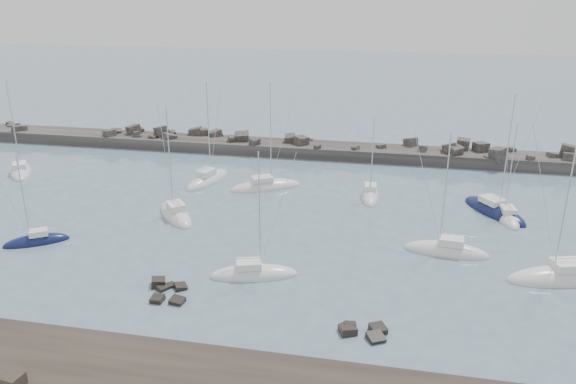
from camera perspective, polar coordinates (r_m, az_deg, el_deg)
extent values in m
plane|color=slate|center=(59.06, -5.19, -6.30)|extent=(400.00, 400.00, 0.00)
cube|color=black|center=(44.78, -26.25, -16.80)|extent=(1.67, 1.48, 0.93)
cube|color=black|center=(53.51, -10.89, -9.63)|extent=(1.67, 1.51, 1.23)
cube|color=black|center=(51.95, -13.09, -10.74)|extent=(1.13, 1.21, 1.11)
cube|color=black|center=(53.72, -12.63, -9.71)|extent=(1.35, 1.30, 1.08)
cube|color=black|center=(54.40, -13.04, -9.22)|extent=(1.77, 1.83, 1.52)
cube|color=black|center=(51.33, -11.17, -10.92)|extent=(1.42, 1.30, 0.99)
cube|color=black|center=(53.96, -11.97, -9.33)|extent=(1.25, 1.25, 0.50)
cube|color=black|center=(47.20, 6.33, -13.63)|extent=(1.03, 1.14, 1.00)
cube|color=black|center=(46.38, 8.86, -14.65)|extent=(1.81, 1.84, 1.23)
cube|color=black|center=(46.78, 6.07, -13.97)|extent=(1.72, 1.81, 1.20)
cube|color=black|center=(47.22, 9.13, -13.64)|extent=(1.68, 1.72, 0.79)
cube|color=black|center=(47.34, 6.07, -13.48)|extent=(1.52, 1.50, 0.83)
cube|color=#302D2A|center=(95.16, -3.07, 4.23)|extent=(115.00, 6.00, 3.20)
cube|color=#302D2A|center=(101.23, -15.16, 5.67)|extent=(1.50, 1.54, 1.09)
cube|color=#302D2A|center=(94.91, 25.39, 3.25)|extent=(2.32, 1.98, 1.60)
cube|color=#302D2A|center=(90.44, 6.89, 4.37)|extent=(1.53, 1.42, 1.12)
cube|color=#302D2A|center=(104.69, -14.92, 6.03)|extent=(2.27, 2.14, 1.52)
cube|color=#302D2A|center=(118.55, -26.41, 6.19)|extent=(1.20, 1.20, 1.21)
cube|color=#302D2A|center=(101.01, -14.96, 5.39)|extent=(1.43, 1.64, 1.07)
cube|color=#302D2A|center=(93.94, 19.00, 4.26)|extent=(2.68, 2.73, 1.81)
cube|color=#302D2A|center=(95.96, 26.61, 3.71)|extent=(2.86, 2.26, 2.26)
cube|color=#302D2A|center=(95.36, -4.71, 5.56)|extent=(2.69, 2.66, 2.13)
cube|color=#302D2A|center=(118.95, -26.76, 5.98)|extent=(1.50, 1.44, 0.93)
cube|color=#302D2A|center=(99.28, -7.40, 5.79)|extent=(3.40, 3.28, 2.19)
cube|color=#302D2A|center=(91.00, 16.64, 3.96)|extent=(2.69, 2.83, 2.07)
cube|color=#302D2A|center=(94.21, 17.35, 4.57)|extent=(2.34, 2.32, 2.22)
cube|color=#302D2A|center=(100.36, -12.74, 5.98)|extent=(3.22, 3.04, 2.40)
cube|color=#302D2A|center=(102.32, -15.07, 5.56)|extent=(1.30, 1.51, 1.14)
cube|color=#302D2A|center=(94.86, -5.77, 5.34)|extent=(1.68, 1.67, 1.54)
cube|color=#302D2A|center=(92.79, 1.36, 5.12)|extent=(2.84, 2.73, 1.97)
cube|color=#302D2A|center=(101.09, -11.70, 5.87)|extent=(1.64, 1.58, 1.22)
cube|color=#302D2A|center=(95.58, 21.73, 3.92)|extent=(1.46, 1.54, 1.11)
cube|color=#302D2A|center=(99.51, -13.59, 5.36)|extent=(1.56, 1.33, 1.34)
cube|color=#302D2A|center=(90.60, 20.63, 3.25)|extent=(1.35, 1.42, 1.04)
cube|color=#302D2A|center=(91.07, 19.51, 3.28)|extent=(1.15, 1.00, 0.83)
cube|color=#302D2A|center=(93.71, 20.41, 3.70)|extent=(2.26, 2.27, 1.58)
cube|color=#302D2A|center=(94.20, 12.35, 4.83)|extent=(2.70, 2.70, 2.19)
cube|color=#302D2A|center=(90.53, 3.01, 4.62)|extent=(1.26, 1.40, 1.05)
cube|color=#302D2A|center=(100.35, -9.34, 5.98)|extent=(2.60, 1.92, 2.05)
cube|color=#302D2A|center=(92.40, 16.00, 3.94)|extent=(1.83, 1.87, 1.50)
cube|color=#302D2A|center=(100.12, -13.42, 5.28)|extent=(1.74, 1.80, 1.22)
cube|color=#302D2A|center=(91.87, 23.40, 3.15)|extent=(1.39, 1.26, 1.03)
cube|color=#302D2A|center=(92.81, -3.39, 4.99)|extent=(1.99, 2.14, 1.90)
cube|color=#302D2A|center=(91.93, 16.10, 4.20)|extent=(2.42, 2.89, 2.61)
cube|color=#302D2A|center=(98.53, -11.96, 5.41)|extent=(2.86, 2.81, 1.97)
cube|color=#302D2A|center=(90.85, 20.57, 3.56)|extent=(3.07, 2.82, 2.44)
cube|color=#302D2A|center=(92.12, 9.45, 4.43)|extent=(1.91, 1.96, 1.55)
cube|color=#302D2A|center=(105.09, -17.03, 5.80)|extent=(2.61, 2.57, 1.49)
cube|color=#302D2A|center=(99.93, -8.54, 5.95)|extent=(2.14, 2.14, 1.59)
cube|color=#302D2A|center=(90.22, 16.30, 3.50)|extent=(1.41, 1.31, 1.06)
cube|color=#302D2A|center=(94.05, 0.22, 5.42)|extent=(1.99, 2.10, 1.88)
cube|color=#302D2A|center=(112.87, -25.40, 5.78)|extent=(2.41, 2.33, 1.34)
cube|color=#302D2A|center=(91.23, 13.51, 4.17)|extent=(1.58, 1.80, 1.59)
cube|color=#302D2A|center=(112.62, -25.83, 5.75)|extent=(2.09, 2.16, 1.55)
cube|color=#302D2A|center=(94.52, 26.64, 3.11)|extent=(2.27, 2.41, 1.81)
cube|color=#302D2A|center=(103.31, -15.40, 6.05)|extent=(2.98, 2.80, 2.33)
cube|color=#302D2A|center=(117.18, -26.19, 5.96)|extent=(1.95, 1.86, 1.06)
cube|color=#302D2A|center=(95.60, 2.06, 5.15)|extent=(1.66, 1.67, 1.12)
cube|color=#302D2A|center=(103.01, -17.67, 5.64)|extent=(2.64, 2.53, 1.57)
cube|color=#302D2A|center=(116.95, -25.85, 6.11)|extent=(1.59, 1.45, 1.03)
ellipsoid|color=silver|center=(93.23, -25.49, 1.82)|extent=(7.63, 9.28, 2.23)
cube|color=white|center=(92.43, -25.62, 2.49)|extent=(3.01, 3.20, 0.67)
cylinder|color=silver|center=(92.19, -26.15, 6.21)|extent=(0.12, 0.12, 12.54)
cylinder|color=silver|center=(91.64, -25.68, 2.75)|extent=(2.18, 3.11, 0.10)
ellipsoid|color=#0F163F|center=(67.10, -24.17, -4.70)|extent=(6.83, 5.49, 1.89)
cube|color=white|center=(66.64, -24.02, -3.78)|extent=(2.34, 2.19, 0.65)
cylinder|color=silver|center=(65.23, -25.31, -0.45)|extent=(0.11, 0.11, 9.16)
cylinder|color=silver|center=(66.39, -23.69, -3.25)|extent=(2.32, 1.57, 0.09)
ellipsoid|color=silver|center=(81.17, -8.13, 1.12)|extent=(5.42, 10.04, 2.48)
cube|color=white|center=(80.34, -8.37, 2.00)|extent=(2.58, 3.10, 0.80)
cylinder|color=silver|center=(79.68, -8.08, 6.41)|extent=(0.14, 0.14, 12.95)
cylinder|color=silver|center=(79.60, -8.68, 2.37)|extent=(1.13, 3.73, 0.11)
ellipsoid|color=silver|center=(77.74, -2.28, 0.45)|extent=(10.26, 7.58, 2.35)
cube|color=white|center=(77.17, -2.66, 1.35)|extent=(3.43, 3.13, 0.69)
cylinder|color=silver|center=(75.69, -1.78, 6.05)|extent=(0.12, 0.12, 13.52)
cylinder|color=silver|center=(76.80, -3.17, 1.75)|extent=(3.55, 2.03, 0.10)
ellipsoid|color=silver|center=(69.53, -11.35, -2.39)|extent=(7.86, 8.72, 2.40)
cube|color=white|center=(68.61, -11.32, -1.42)|extent=(3.00, 3.10, 0.80)
cylinder|color=silver|center=(67.86, -11.93, 3.37)|extent=(0.14, 0.14, 12.14)
cylinder|color=silver|center=(67.78, -11.20, -1.01)|extent=(2.37, 2.85, 0.11)
ellipsoid|color=silver|center=(75.10, 8.34, -0.48)|extent=(2.78, 7.63, 2.10)
cube|color=white|center=(75.03, 8.39, 0.52)|extent=(1.64, 2.19, 0.72)
cylinder|color=silver|center=(72.66, 8.57, 3.76)|extent=(0.12, 0.12, 10.13)
cylinder|color=silver|center=(75.30, 8.41, 1.13)|extent=(0.29, 3.00, 0.10)
ellipsoid|color=silver|center=(54.75, -3.51, -8.45)|extent=(8.92, 4.93, 2.12)
cube|color=white|center=(54.17, -3.99, -7.32)|extent=(2.77, 2.32, 0.66)
cylinder|color=silver|center=(51.92, -2.91, -1.97)|extent=(0.11, 0.11, 11.50)
cylinder|color=silver|center=(53.89, -4.65, -6.76)|extent=(3.30, 1.05, 0.09)
ellipsoid|color=#0F163F|center=(73.71, 20.19, -1.96)|extent=(8.34, 10.19, 2.44)
cube|color=white|center=(73.57, 20.06, -0.81)|extent=(3.30, 3.51, 0.74)
cylinder|color=silver|center=(70.73, 21.39, 3.77)|extent=(0.13, 0.13, 13.75)
cylinder|color=silver|center=(73.83, 19.75, -0.13)|extent=(2.38, 3.42, 0.11)
ellipsoid|color=silver|center=(61.36, 15.74, -5.92)|extent=(8.94, 3.48, 2.32)
cube|color=white|center=(60.79, 16.28, -4.80)|extent=(2.59, 1.97, 0.77)
cylinder|color=silver|center=(58.75, 15.69, 0.20)|extent=(0.13, 0.13, 11.79)
cylinder|color=silver|center=(60.52, 16.92, -4.24)|extent=(3.49, 0.42, 0.11)
ellipsoid|color=silver|center=(72.71, 21.25, -2.40)|extent=(3.34, 8.04, 1.99)
cube|color=white|center=(71.95, 21.44, -1.66)|extent=(1.82, 2.36, 0.63)
cylinder|color=silver|center=(71.31, 21.73, 2.34)|extent=(0.11, 0.11, 10.53)
cylinder|color=silver|center=(71.26, 21.62, -1.38)|extent=(0.46, 3.11, 0.09)
ellipsoid|color=silver|center=(59.91, 25.98, -7.97)|extent=(11.14, 5.98, 2.58)
cube|color=white|center=(59.54, 26.64, -6.65)|extent=(3.44, 2.85, 0.79)
cylinder|color=silver|center=(56.36, 26.49, -0.55)|extent=(0.13, 0.13, 14.38)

